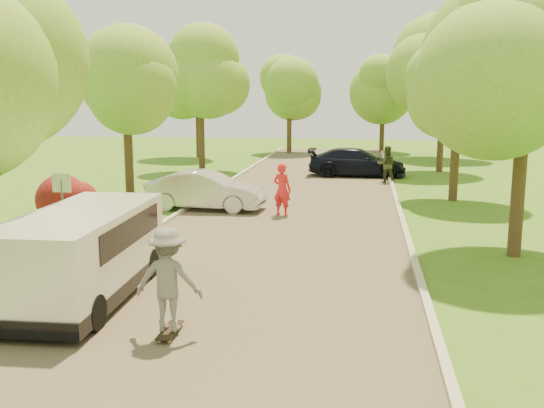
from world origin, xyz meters
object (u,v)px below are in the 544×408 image
Objects in this scene: minivan at (84,253)px; longboard at (170,330)px; skateboarder at (168,279)px; silver_sedan at (206,191)px; street_sign at (62,194)px; person_olive at (386,164)px; person_striped at (282,190)px; dark_sedan at (357,162)px.

longboard is (2.45, -1.72, -0.91)m from minivan.
silver_sedan is at bearing -79.60° from skateboarder.
silver_sedan is at bearing 68.63° from street_sign.
longboard is at bearing -164.67° from silver_sedan.
longboard is 0.52× the size of skateboarder.
person_olive is (4.55, 20.71, 0.82)m from longboard.
skateboarder reaches higher than longboard.
street_sign is 1.13× the size of person_striped.
minivan is 2.77× the size of skateboarder.
longboard is 0.51× the size of person_striped.
silver_sedan is 4.61× the size of longboard.
longboard is 21.23m from person_olive.
longboard is (5.05, -5.83, -1.46)m from street_sign.
street_sign is at bearing 119.90° from minivan.
person_striped is (0.51, 11.49, 0.86)m from longboard.
longboard is at bearing -37.44° from minivan.
minivan is at bearing -36.41° from skateboarder.
minivan reaches higher than longboard.
street_sign is 0.41× the size of dark_sedan.
person_olive is (9.60, 14.89, -0.63)m from street_sign.
longboard is at bearing -49.12° from street_sign.
longboard is 0.53× the size of person_olive.
person_olive is (7.00, 19.00, -0.09)m from minivan.
person_olive is (7.10, 8.50, 0.18)m from silver_sedan.
minivan reaches higher than dark_sedan.
person_olive is at bearing -91.13° from person_striped.
minivan reaches higher than person_striped.
silver_sedan reaches higher than longboard.
minivan is 10.51m from silver_sedan.
skateboarder is (5.05, -5.83, -0.49)m from street_sign.
person_olive is at bearing -36.32° from silver_sedan.
person_striped is (-2.54, -11.52, 0.20)m from dark_sedan.
person_olive reaches higher than silver_sedan.
silver_sedan is at bearing -79.60° from longboard.
minivan is at bearing 165.03° from dark_sedan.
silver_sedan is (2.50, 6.39, -0.82)m from street_sign.
silver_sedan is 12.50m from longboard.
minivan is (2.60, -4.11, -0.54)m from street_sign.
person_olive is at bearing 67.38° from minivan.
person_olive is at bearing -103.76° from longboard.
street_sign is 7.85m from longboard.
person_olive is (4.55, 20.71, -0.15)m from skateboarder.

